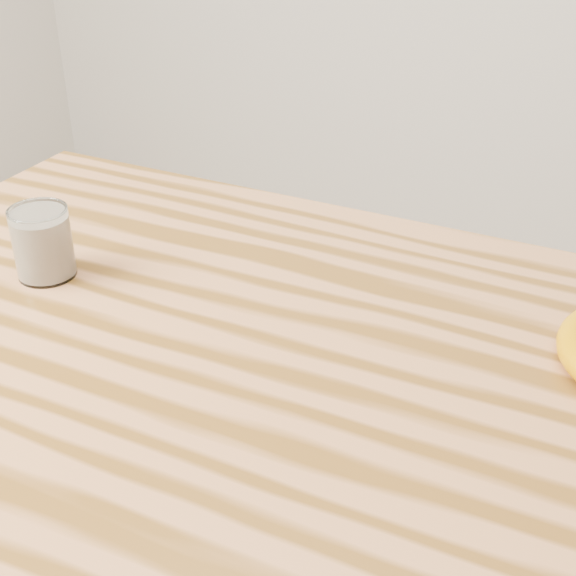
% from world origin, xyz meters
% --- Properties ---
extents(table, '(1.20, 0.80, 0.90)m').
position_xyz_m(table, '(0.00, 0.00, 0.77)').
color(table, '#AF7042').
rests_on(table, ground).
extents(smoothie_glass, '(0.07, 0.07, 0.09)m').
position_xyz_m(smoothie_glass, '(-0.34, 0.05, 0.94)').
color(smoothie_glass, white).
rests_on(smoothie_glass, table).
extents(banana, '(0.12, 0.27, 0.03)m').
position_xyz_m(banana, '(0.28, 0.16, 0.92)').
color(banana, '#CF8500').
rests_on(banana, table).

